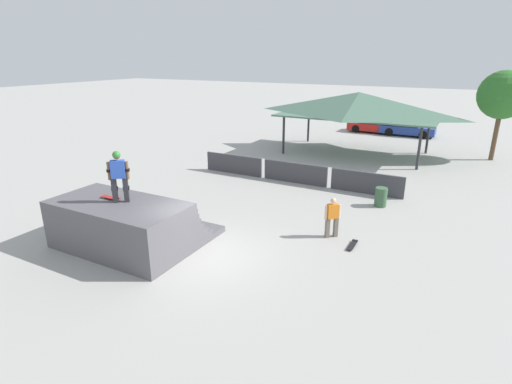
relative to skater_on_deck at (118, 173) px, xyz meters
name	(u,v)px	position (x,y,z in m)	size (l,w,h in m)	color
ground_plane	(204,254)	(2.64, 0.85, -2.68)	(160.00, 160.00, 0.00)	#A3A09B
quarter_pipe_ramp	(127,225)	(-0.08, 0.18, -1.92)	(4.71, 4.04, 1.69)	#565459
skater_on_deck	(118,173)	(0.00, 0.00, 0.00)	(0.68, 0.58, 1.73)	#2D2D33
skateboard_on_deck	(111,198)	(-0.51, 0.03, -0.94)	(0.77, 0.21, 0.09)	green
bystander_walking	(332,216)	(5.97, 4.17, -1.84)	(0.51, 0.48, 1.52)	#6B6051
skateboard_on_ground	(353,245)	(6.87, 3.78, -2.63)	(0.21, 0.85, 0.09)	silver
barrier_fence	(295,173)	(2.22, 9.65, -2.16)	(10.90, 0.12, 1.05)	#3D3D42
pavilion_shelter	(358,104)	(3.24, 17.63, 0.59)	(10.03, 5.43, 4.06)	#2D2D33
tree_beside_pavilion	(503,95)	(11.37, 19.96, 1.34)	(2.91, 2.91, 5.50)	brown
trash_bin	(381,197)	(6.89, 8.23, -2.26)	(0.52, 0.52, 0.85)	#385B3D
parked_car_red	(373,125)	(2.52, 26.11, -2.08)	(4.16, 1.84, 1.27)	red
parked_car_blue	(407,128)	(5.37, 25.96, -2.08)	(4.31, 1.76, 1.27)	navy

